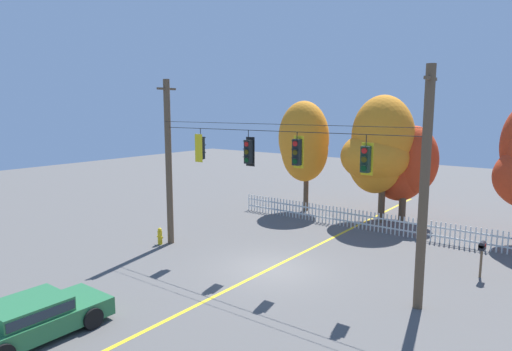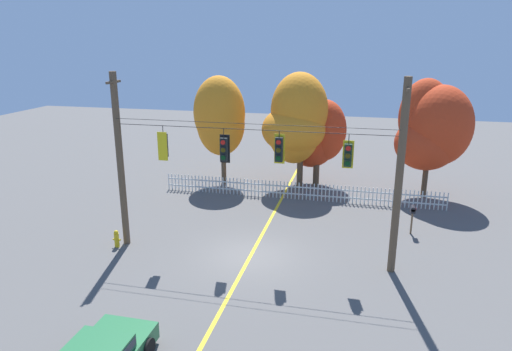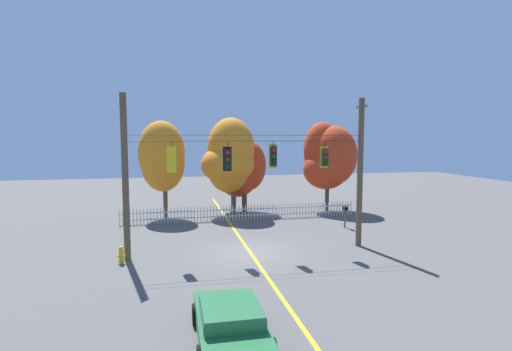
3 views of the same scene
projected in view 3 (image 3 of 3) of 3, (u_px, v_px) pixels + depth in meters
ground at (250, 252)px, 20.39m from camera, size 80.00×80.00×0.00m
lane_centerline_stripe at (250, 252)px, 20.39m from camera, size 0.16×36.00×0.01m
signal_support_span at (250, 174)px, 20.00m from camera, size 12.30×1.10×7.93m
traffic_signal_eastbound_side at (172, 159)px, 19.11m from camera, size 0.43×0.38×1.50m
traffic_signal_westbound_side at (228, 159)px, 19.70m from camera, size 0.43×0.38×1.50m
traffic_signal_southbound_primary at (273, 156)px, 20.18m from camera, size 0.43×0.38×1.39m
traffic_signal_northbound_primary at (325, 157)px, 20.77m from camera, size 0.43×0.38×1.42m
white_picket_fence at (242, 213)px, 28.33m from camera, size 16.74×0.06×1.05m
autumn_maple_near_fence at (162, 158)px, 28.83m from camera, size 3.35×2.81×7.06m
autumn_maple_mid at (229, 158)px, 29.95m from camera, size 4.06×3.90×7.34m
autumn_oak_far_east at (242, 169)px, 31.40m from camera, size 3.96×2.86×5.61m
autumn_maple_far_west at (328, 158)px, 31.75m from camera, size 4.34×3.61×7.08m
parked_car at (230, 322)px, 11.43m from camera, size 2.07×4.17×1.15m
fire_hydrant at (121, 255)px, 18.57m from camera, size 0.38×0.22×0.83m
roadside_mailbox at (345, 210)px, 25.84m from camera, size 0.25×0.44×1.45m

